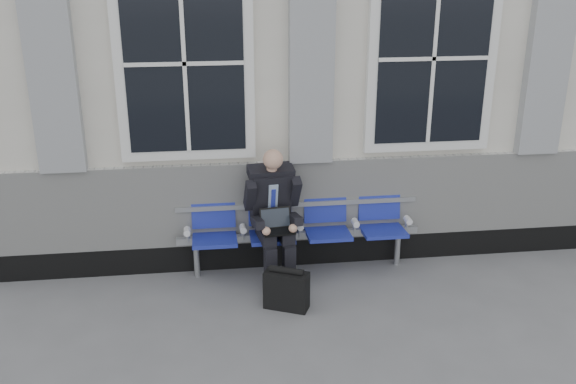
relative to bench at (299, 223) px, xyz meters
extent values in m
plane|color=slate|center=(1.03, -1.32, -0.55)|extent=(70.00, 70.00, 0.00)
cube|color=silver|center=(1.03, 2.18, 1.55)|extent=(14.00, 4.00, 4.20)
cube|color=black|center=(1.03, 0.15, -0.40)|extent=(14.00, 0.10, 0.30)
cube|color=silver|center=(1.03, 0.14, 0.20)|extent=(14.00, 0.08, 0.90)
cube|color=#97999C|center=(-2.37, 0.12, 1.85)|extent=(0.45, 0.14, 2.40)
cube|color=#97999C|center=(0.13, 0.12, 1.85)|extent=(0.45, 0.14, 2.40)
cube|color=#97999C|center=(2.63, 0.12, 1.85)|extent=(0.45, 0.14, 2.40)
cube|color=white|center=(-1.12, 0.14, 1.70)|extent=(1.35, 0.10, 1.95)
cube|color=black|center=(-1.12, 0.09, 1.70)|extent=(1.15, 0.02, 1.75)
cube|color=white|center=(1.38, 0.14, 1.70)|extent=(1.35, 0.10, 1.95)
cube|color=black|center=(1.38, 0.09, 1.70)|extent=(1.15, 0.02, 1.75)
cube|color=#9EA0A3|center=(0.00, -0.02, -0.13)|extent=(2.60, 0.07, 0.07)
cube|color=#9EA0A3|center=(0.00, 0.10, 0.18)|extent=(2.60, 0.05, 0.05)
cylinder|color=#9EA0A3|center=(-1.10, -0.02, -0.36)|extent=(0.06, 0.06, 0.39)
cylinder|color=#9EA0A3|center=(1.10, -0.02, -0.36)|extent=(0.06, 0.06, 0.39)
cube|color=#19269C|center=(-0.90, -0.10, -0.10)|extent=(0.46, 0.42, 0.07)
cube|color=#19269C|center=(-0.90, 0.11, 0.16)|extent=(0.46, 0.10, 0.40)
cube|color=#19269C|center=(-0.30, -0.10, -0.10)|extent=(0.46, 0.42, 0.07)
cube|color=#19269C|center=(-0.30, 0.11, 0.16)|extent=(0.46, 0.10, 0.40)
cube|color=#19269C|center=(0.30, -0.10, -0.10)|extent=(0.46, 0.42, 0.07)
cube|color=#19269C|center=(0.30, 0.11, 0.16)|extent=(0.46, 0.10, 0.40)
cube|color=#19269C|center=(0.90, -0.10, -0.10)|extent=(0.46, 0.42, 0.07)
cube|color=#19269C|center=(0.90, 0.11, 0.16)|extent=(0.46, 0.10, 0.40)
cylinder|color=white|center=(-1.18, -0.07, 0.00)|extent=(0.07, 0.12, 0.07)
cylinder|color=white|center=(-0.60, -0.07, 0.00)|extent=(0.07, 0.12, 0.07)
cylinder|color=white|center=(0.00, -0.07, 0.00)|extent=(0.07, 0.12, 0.07)
cylinder|color=white|center=(0.60, -0.07, 0.00)|extent=(0.07, 0.12, 0.07)
cylinder|color=white|center=(1.18, -0.07, 0.00)|extent=(0.07, 0.12, 0.07)
cube|color=black|center=(-0.34, -0.48, -0.51)|extent=(0.14, 0.26, 0.09)
cube|color=black|center=(-0.15, -0.46, -0.51)|extent=(0.14, 0.26, 0.09)
cube|color=black|center=(-0.35, -0.42, -0.31)|extent=(0.13, 0.14, 0.47)
cube|color=black|center=(-0.16, -0.40, -0.31)|extent=(0.13, 0.14, 0.47)
cube|color=black|center=(-0.38, -0.21, -0.01)|extent=(0.19, 0.45, 0.14)
cube|color=black|center=(-0.18, -0.19, -0.01)|extent=(0.19, 0.45, 0.14)
cube|color=black|center=(-0.30, 0.00, 0.31)|extent=(0.45, 0.38, 0.62)
cube|color=#A5BED9|center=(-0.29, -0.12, 0.33)|extent=(0.11, 0.10, 0.35)
cube|color=#2431AA|center=(-0.29, -0.13, 0.31)|extent=(0.05, 0.08, 0.29)
cube|color=black|center=(-0.30, -0.03, 0.60)|extent=(0.49, 0.28, 0.14)
cylinder|color=#DAA588|center=(-0.29, -0.08, 0.67)|extent=(0.11, 0.11, 0.10)
sphere|color=#DAA588|center=(-0.29, -0.14, 0.77)|extent=(0.20, 0.20, 0.20)
cube|color=black|center=(-0.52, -0.13, 0.39)|extent=(0.13, 0.29, 0.36)
cube|color=black|center=(-0.06, -0.07, 0.39)|extent=(0.13, 0.29, 0.36)
cube|color=black|center=(-0.46, -0.30, 0.15)|extent=(0.12, 0.31, 0.14)
cube|color=black|center=(-0.08, -0.25, 0.15)|extent=(0.12, 0.31, 0.14)
sphere|color=#DAA588|center=(-0.39, -0.43, 0.11)|extent=(0.09, 0.09, 0.09)
sphere|color=#DAA588|center=(-0.12, -0.39, 0.11)|extent=(0.09, 0.09, 0.09)
cube|color=black|center=(-0.26, -0.33, 0.06)|extent=(0.35, 0.26, 0.02)
cube|color=black|center=(-0.28, -0.22, 0.17)|extent=(0.33, 0.13, 0.21)
cube|color=black|center=(-0.28, -0.23, 0.17)|extent=(0.30, 0.10, 0.18)
cube|color=black|center=(-0.23, -0.79, -0.36)|extent=(0.46, 0.34, 0.38)
cylinder|color=black|center=(-0.23, -0.79, -0.15)|extent=(0.33, 0.20, 0.07)
camera|label=1|loc=(-0.92, -6.23, 2.70)|focal=40.00mm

